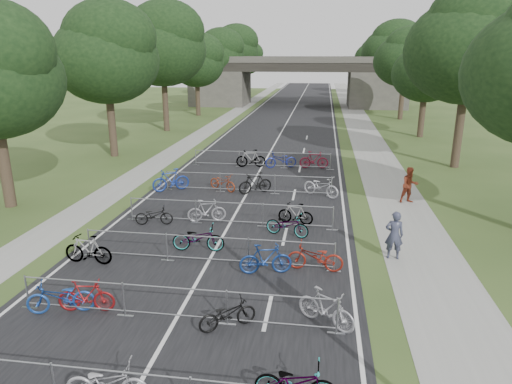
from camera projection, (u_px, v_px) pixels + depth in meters
The scene contains 45 objects.
road at pixel (289, 119), 53.74m from camera, with size 11.00×140.00×0.01m, color black.
sidewalk_right at pixel (358, 121), 52.63m from camera, with size 3.00×140.00×0.01m, color gray.
sidewalk_left at pixel (226, 118), 54.77m from camera, with size 2.00×140.00×0.01m, color gray.
lane_markings at pixel (289, 119), 53.74m from camera, with size 0.12×140.00×0.00m, color silver.
overpass_bridge at pixel (297, 81), 66.91m from camera, with size 31.00×8.00×7.05m.
tree_left_1 at pixel (106, 55), 32.29m from camera, with size 7.56×7.56×11.53m.
tree_right_1 at pixel (472, 46), 28.73m from camera, with size 8.18×8.18×12.47m.
tree_left_2 at pixel (163, 46), 43.42m from camera, with size 8.40×8.40×12.81m.
tree_right_2 at pixel (428, 71), 40.66m from camera, with size 6.16×6.16×9.39m.
tree_left_3 at pixel (197, 62), 55.25m from camera, with size 6.72×6.72×10.25m.
tree_right_3 at pixel (406, 58), 51.74m from camera, with size 7.17×7.17×10.93m.
tree_left_4 at pixel (219, 55), 66.38m from camera, with size 7.56×7.56×11.53m.
tree_right_4 at pixel (392, 50), 62.81m from camera, with size 8.18×8.18×12.47m.
tree_left_5 at pixel (234, 49), 77.50m from camera, with size 8.40×8.40×12.81m.
tree_right_5 at pixel (381, 63), 74.74m from camera, with size 6.16×6.16×9.39m.
tree_left_6 at pixel (246, 59), 89.34m from camera, with size 6.72×6.72×10.25m.
tree_right_6 at pixel (374, 56), 85.82m from camera, with size 7.17×7.17×10.93m.
barrier_row_2 at pixel (175, 304), 13.06m from camera, with size 9.70×0.08×1.10m.
barrier_row_3 at pixel (207, 250), 16.65m from camera, with size 9.70×0.08×1.10m.
barrier_row_4 at pixel (229, 213), 20.44m from camera, with size 9.70×0.08×1.10m.
barrier_row_5 at pixel (247, 183), 25.17m from camera, with size 9.70×0.08×1.10m.
barrier_row_6 at pixel (262, 160), 30.86m from camera, with size 9.70×0.08×1.10m.
bike_5 at pixel (107, 383), 10.01m from camera, with size 0.64×1.84×0.97m, color #9E9EA5.
bike_7 at pixel (295, 382), 10.03m from camera, with size 0.64×1.82×0.96m, color #919498.
bike_8 at pixel (60, 297), 13.45m from camera, with size 0.68×1.96×1.03m, color #1C479E.
bike_9 at pixel (86, 296), 13.52m from camera, with size 0.48×1.71×1.03m, color maroon.
bike_10 at pixel (227, 314), 12.71m from camera, with size 0.59×1.69×0.89m, color black.
bike_11 at pixel (326, 308), 12.80m from camera, with size 0.52×1.84×1.11m, color #B3B3BB.
bike_12 at pixel (88, 250), 16.63m from camera, with size 0.52×1.85×1.11m, color #919498.
bike_13 at pixel (198, 238), 17.71m from camera, with size 0.71×2.04×1.07m, color #919498.
bike_14 at pixel (266, 259), 15.85m from camera, with size 0.52×1.85×1.11m, color navy.
bike_15 at pixel (315, 257), 16.09m from camera, with size 0.69×1.98×1.04m, color maroon.
bike_16 at pixel (154, 216), 20.47m from camera, with size 0.59×1.68×0.88m, color black.
bike_17 at pixel (207, 211), 20.81m from camera, with size 0.50×1.77×1.06m, color gray.
bike_18 at pixel (287, 225), 19.19m from camera, with size 0.66×1.90×1.00m, color #919498.
bike_19 at pixel (296, 214), 20.57m from camera, with size 0.46×1.63×0.98m, color #919498.
bike_20 at pixel (171, 180), 25.52m from camera, with size 0.59×2.10×1.26m, color navy.
bike_21 at pixel (223, 182), 25.60m from camera, with size 0.64×1.85×0.97m, color #923315.
bike_22 at pixel (255, 183), 25.07m from camera, with size 0.55×1.95×1.17m, color black.
bike_23 at pixel (321, 186), 24.56m from camera, with size 0.74×2.13×1.12m, color #BBBBC4.
bike_25 at pixel (251, 159), 30.89m from camera, with size 0.57×2.01×1.21m, color #919498.
bike_26 at pixel (281, 160), 30.72m from camera, with size 0.74×2.14×1.12m, color navy.
bike_27 at pixel (314, 160), 30.58m from camera, with size 0.54×1.92×1.16m, color maroon.
pedestrian_a at pixel (394, 235), 16.96m from camera, with size 0.68×0.45×1.86m, color #32354B.
pedestrian_b at pixel (410, 185), 23.40m from camera, with size 0.91×0.71×1.87m, color #9A3A21.
Camera 1 is at (3.98, -3.90, 7.40)m, focal length 32.00 mm.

